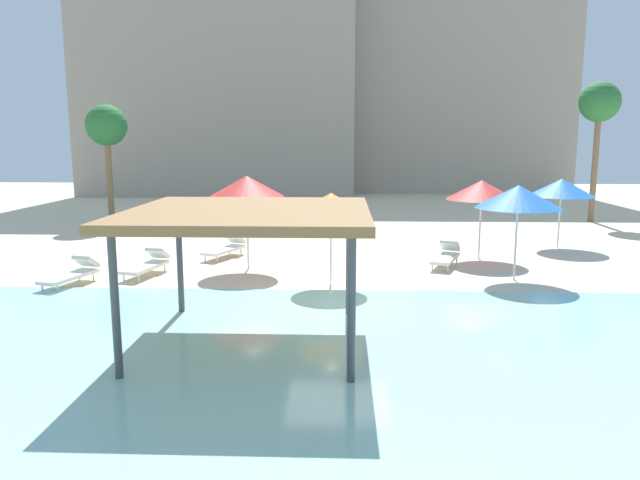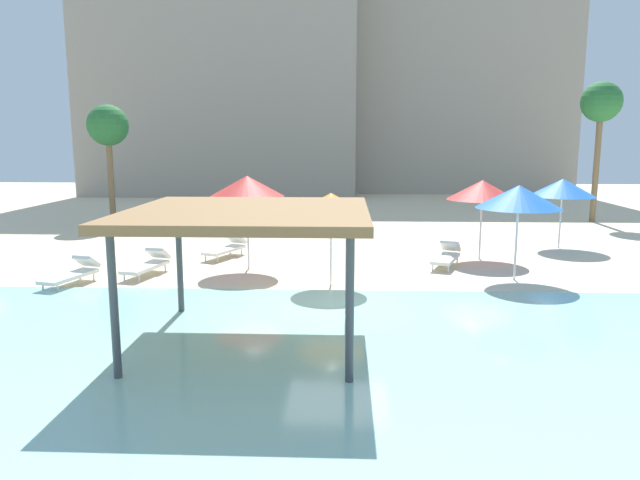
# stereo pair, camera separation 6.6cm
# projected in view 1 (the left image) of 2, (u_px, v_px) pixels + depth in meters

# --- Properties ---
(ground_plane) EXTENTS (80.00, 80.00, 0.00)m
(ground_plane) POSITION_uv_depth(u_px,v_px,m) (338.00, 307.00, 14.16)
(ground_plane) COLOR beige
(lagoon_water) EXTENTS (44.00, 13.50, 0.04)m
(lagoon_water) POSITION_uv_depth(u_px,v_px,m) (335.00, 403.00, 8.99)
(lagoon_water) COLOR #99D1C6
(lagoon_water) RESTS_ON ground
(shade_pavilion) EXTENTS (4.59, 4.59, 2.68)m
(shade_pavilion) POSITION_uv_depth(u_px,v_px,m) (249.00, 217.00, 11.31)
(shade_pavilion) COLOR #42474C
(shade_pavilion) RESTS_ON ground
(beach_umbrella_blue_0) EXTENTS (2.38, 2.38, 2.72)m
(beach_umbrella_blue_0) POSITION_uv_depth(u_px,v_px,m) (518.00, 197.00, 16.58)
(beach_umbrella_blue_0) COLOR silver
(beach_umbrella_blue_0) RESTS_ON ground
(beach_umbrella_red_1) EXTENTS (2.27, 2.27, 2.90)m
(beach_umbrella_red_1) POSITION_uv_depth(u_px,v_px,m) (247.00, 186.00, 17.93)
(beach_umbrella_red_1) COLOR silver
(beach_umbrella_red_1) RESTS_ON ground
(beach_umbrella_red_3) EXTENTS (2.35, 2.35, 2.66)m
(beach_umbrella_red_3) POSITION_uv_depth(u_px,v_px,m) (482.00, 190.00, 19.56)
(beach_umbrella_red_3) COLOR silver
(beach_umbrella_red_3) RESTS_ON ground
(beach_umbrella_orange_4) EXTENTS (1.94, 1.94, 2.57)m
(beach_umbrella_orange_4) POSITION_uv_depth(u_px,v_px,m) (331.00, 203.00, 15.94)
(beach_umbrella_orange_4) COLOR silver
(beach_umbrella_orange_4) RESTS_ON ground
(beach_umbrella_blue_5) EXTENTS (2.37, 2.37, 2.57)m
(beach_umbrella_blue_5) POSITION_uv_depth(u_px,v_px,m) (562.00, 188.00, 21.60)
(beach_umbrella_blue_5) COLOR silver
(beach_umbrella_blue_5) RESTS_ON ground
(lounge_chair_1) EXTENTS (1.07, 1.99, 0.74)m
(lounge_chair_1) POSITION_uv_depth(u_px,v_px,m) (73.00, 273.00, 16.31)
(lounge_chair_1) COLOR white
(lounge_chair_1) RESTS_ON ground
(lounge_chair_3) EXTENTS (1.25, 1.98, 0.74)m
(lounge_chair_3) POSITION_uv_depth(u_px,v_px,m) (446.00, 256.00, 18.76)
(lounge_chair_3) COLOR white
(lounge_chair_3) RESTS_ON ground
(lounge_chair_4) EXTENTS (1.02, 1.98, 0.74)m
(lounge_chair_4) POSITION_uv_depth(u_px,v_px,m) (148.00, 264.00, 17.50)
(lounge_chair_4) COLOR white
(lounge_chair_4) RESTS_ON ground
(lounge_chair_6) EXTENTS (1.30, 1.98, 0.74)m
(lounge_chair_6) POSITION_uv_depth(u_px,v_px,m) (226.00, 247.00, 20.16)
(lounge_chair_6) COLOR white
(lounge_chair_6) RESTS_ON ground
(palm_tree_0) EXTENTS (1.90, 1.90, 6.69)m
(palm_tree_0) POSITION_uv_depth(u_px,v_px,m) (599.00, 106.00, 27.95)
(palm_tree_0) COLOR brown
(palm_tree_0) RESTS_ON ground
(palm_tree_1) EXTENTS (1.90, 1.90, 5.58)m
(palm_tree_1) POSITION_uv_depth(u_px,v_px,m) (106.00, 128.00, 27.35)
(palm_tree_1) COLOR brown
(palm_tree_1) RESTS_ON ground
(hotel_block_0) EXTENTS (19.33, 10.21, 20.41)m
(hotel_block_0) POSITION_uv_depth(u_px,v_px,m) (223.00, 54.00, 43.66)
(hotel_block_0) COLOR #9E9384
(hotel_block_0) RESTS_ON ground
(hotel_block_1) EXTENTS (16.78, 10.77, 18.81)m
(hotel_block_1) POSITION_uv_depth(u_px,v_px,m) (449.00, 70.00, 46.72)
(hotel_block_1) COLOR #9E9384
(hotel_block_1) RESTS_ON ground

